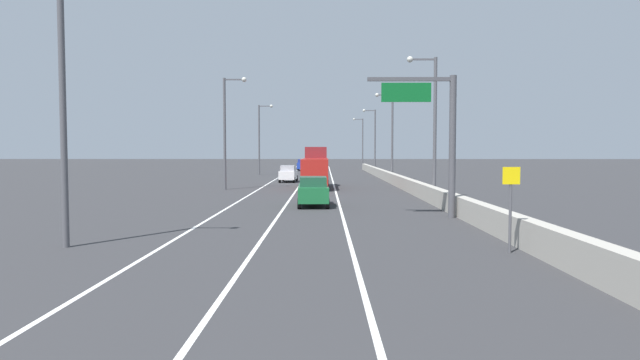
{
  "coord_description": "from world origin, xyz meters",
  "views": [
    {
      "loc": [
        0.5,
        -3.11,
        3.58
      ],
      "look_at": [
        0.14,
        44.61,
        1.02
      ],
      "focal_mm": 31.18,
      "sensor_mm": 36.0,
      "label": 1
    }
  ],
  "objects_px": {
    "car_blue_2": "(303,165)",
    "overhead_sign_gantry": "(439,128)",
    "speed_advisory_sign": "(511,203)",
    "lamp_post_left_far": "(261,135)",
    "lamp_post_right_second": "(431,118)",
    "lamp_post_left_near": "(69,88)",
    "lamp_post_right_fourth": "(373,136)",
    "lamp_post_right_fifth": "(361,139)",
    "lamp_post_right_third": "(390,131)",
    "car_green_0": "(313,191)",
    "car_white_1": "(288,174)",
    "box_truck": "(316,169)",
    "lamp_post_left_mid": "(227,125)"
  },
  "relations": [
    {
      "from": "lamp_post_right_third",
      "to": "car_blue_2",
      "type": "bearing_deg",
      "value": 109.08
    },
    {
      "from": "lamp_post_right_second",
      "to": "car_blue_2",
      "type": "relative_size",
      "value": 2.11
    },
    {
      "from": "car_green_0",
      "to": "lamp_post_left_mid",
      "type": "bearing_deg",
      "value": 118.34
    },
    {
      "from": "car_green_0",
      "to": "car_blue_2",
      "type": "distance_m",
      "value": 62.03
    },
    {
      "from": "speed_advisory_sign",
      "to": "lamp_post_left_far",
      "type": "distance_m",
      "value": 63.46
    },
    {
      "from": "lamp_post_right_second",
      "to": "car_blue_2",
      "type": "xyz_separation_m",
      "value": [
        -11.3,
        58.02,
        -4.83
      ]
    },
    {
      "from": "speed_advisory_sign",
      "to": "lamp_post_right_fifth",
      "type": "distance_m",
      "value": 95.67
    },
    {
      "from": "lamp_post_right_third",
      "to": "car_green_0",
      "type": "bearing_deg",
      "value": -106.01
    },
    {
      "from": "car_green_0",
      "to": "car_white_1",
      "type": "bearing_deg",
      "value": 97.04
    },
    {
      "from": "lamp_post_left_mid",
      "to": "overhead_sign_gantry",
      "type": "bearing_deg",
      "value": -54.9
    },
    {
      "from": "car_green_0",
      "to": "car_white_1",
      "type": "distance_m",
      "value": 27.22
    },
    {
      "from": "lamp_post_right_fifth",
      "to": "lamp_post_left_mid",
      "type": "bearing_deg",
      "value": -104.34
    },
    {
      "from": "lamp_post_left_near",
      "to": "car_green_0",
      "type": "bearing_deg",
      "value": 60.63
    },
    {
      "from": "car_green_0",
      "to": "car_white_1",
      "type": "xyz_separation_m",
      "value": [
        -3.33,
        27.01,
        -0.02
      ]
    },
    {
      "from": "car_white_1",
      "to": "box_truck",
      "type": "bearing_deg",
      "value": -71.7
    },
    {
      "from": "lamp_post_right_second",
      "to": "lamp_post_left_near",
      "type": "height_order",
      "value": "same"
    },
    {
      "from": "speed_advisory_sign",
      "to": "lamp_post_left_mid",
      "type": "bearing_deg",
      "value": 116.04
    },
    {
      "from": "speed_advisory_sign",
      "to": "car_green_0",
      "type": "height_order",
      "value": "speed_advisory_sign"
    },
    {
      "from": "lamp_post_right_third",
      "to": "lamp_post_right_fifth",
      "type": "xyz_separation_m",
      "value": [
        0.04,
        50.28,
        0.0
      ]
    },
    {
      "from": "lamp_post_right_fourth",
      "to": "overhead_sign_gantry",
      "type": "bearing_deg",
      "value": -91.82
    },
    {
      "from": "lamp_post_right_third",
      "to": "lamp_post_left_near",
      "type": "bearing_deg",
      "value": -110.89
    },
    {
      "from": "lamp_post_right_second",
      "to": "box_truck",
      "type": "xyz_separation_m",
      "value": [
        -8.39,
        13.34,
        -4.06
      ]
    },
    {
      "from": "lamp_post_left_mid",
      "to": "car_green_0",
      "type": "bearing_deg",
      "value": -61.66
    },
    {
      "from": "lamp_post_right_fourth",
      "to": "speed_advisory_sign",
      "type": "bearing_deg",
      "value": -91.19
    },
    {
      "from": "car_blue_2",
      "to": "overhead_sign_gantry",
      "type": "bearing_deg",
      "value": -81.84
    },
    {
      "from": "overhead_sign_gantry",
      "to": "lamp_post_right_third",
      "type": "relative_size",
      "value": 0.74
    },
    {
      "from": "lamp_post_left_mid",
      "to": "box_truck",
      "type": "bearing_deg",
      "value": 16.21
    },
    {
      "from": "lamp_post_right_third",
      "to": "lamp_post_left_mid",
      "type": "xyz_separation_m",
      "value": [
        -16.41,
        -14.11,
        0.0
      ]
    },
    {
      "from": "lamp_post_left_far",
      "to": "lamp_post_right_fifth",
      "type": "bearing_deg",
      "value": 63.75
    },
    {
      "from": "lamp_post_right_fourth",
      "to": "lamp_post_left_mid",
      "type": "height_order",
      "value": "same"
    },
    {
      "from": "box_truck",
      "to": "lamp_post_left_near",
      "type": "bearing_deg",
      "value": -104.57
    },
    {
      "from": "speed_advisory_sign",
      "to": "lamp_post_left_far",
      "type": "height_order",
      "value": "lamp_post_left_far"
    },
    {
      "from": "lamp_post_left_near",
      "to": "lamp_post_right_fourth",
      "type": "bearing_deg",
      "value": 76.09
    },
    {
      "from": "lamp_post_right_fourth",
      "to": "car_white_1",
      "type": "bearing_deg",
      "value": -113.76
    },
    {
      "from": "lamp_post_right_fifth",
      "to": "car_blue_2",
      "type": "relative_size",
      "value": 2.11
    },
    {
      "from": "lamp_post_right_second",
      "to": "car_blue_2",
      "type": "bearing_deg",
      "value": 101.02
    },
    {
      "from": "overhead_sign_gantry",
      "to": "car_blue_2",
      "type": "relative_size",
      "value": 1.56
    },
    {
      "from": "lamp_post_left_mid",
      "to": "lamp_post_right_fourth",
      "type": "bearing_deg",
      "value": 66.94
    },
    {
      "from": "lamp_post_right_fourth",
      "to": "car_green_0",
      "type": "xyz_separation_m",
      "value": [
        -8.64,
        -54.21,
        -4.88
      ]
    },
    {
      "from": "lamp_post_left_near",
      "to": "car_blue_2",
      "type": "xyz_separation_m",
      "value": [
        5.52,
        77.16,
        -4.83
      ]
    },
    {
      "from": "car_blue_2",
      "to": "car_white_1",
      "type": "bearing_deg",
      "value": -90.5
    },
    {
      "from": "lamp_post_right_third",
      "to": "box_truck",
      "type": "bearing_deg",
      "value": -125.64
    },
    {
      "from": "lamp_post_right_fifth",
      "to": "car_white_1",
      "type": "bearing_deg",
      "value": -102.63
    },
    {
      "from": "lamp_post_right_fourth",
      "to": "box_truck",
      "type": "bearing_deg",
      "value": -103.34
    },
    {
      "from": "lamp_post_right_third",
      "to": "car_white_1",
      "type": "relative_size",
      "value": 2.3
    },
    {
      "from": "lamp_post_right_second",
      "to": "lamp_post_right_fourth",
      "type": "distance_m",
      "value": 50.28
    },
    {
      "from": "overhead_sign_gantry",
      "to": "lamp_post_left_mid",
      "type": "distance_m",
      "value": 25.76
    },
    {
      "from": "lamp_post_right_third",
      "to": "speed_advisory_sign",
      "type": "bearing_deg",
      "value": -91.48
    },
    {
      "from": "box_truck",
      "to": "car_green_0",
      "type": "bearing_deg",
      "value": -89.62
    },
    {
      "from": "lamp_post_right_third",
      "to": "car_blue_2",
      "type": "distance_m",
      "value": 35.13
    }
  ]
}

